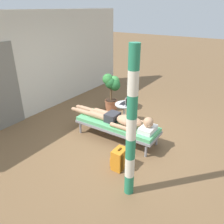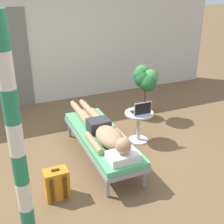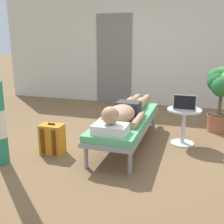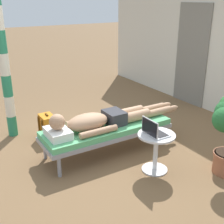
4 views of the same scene
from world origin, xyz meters
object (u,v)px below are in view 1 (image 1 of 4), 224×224
object	(u,v)px
person_reclining	(120,119)
side_table	(124,110)
porch_post	(131,128)
laptop	(126,102)
lounge_chair	(117,125)
potted_plant	(111,86)
backpack	(119,159)

from	to	relation	value
person_reclining	side_table	bearing A→B (deg)	23.72
porch_post	laptop	bearing A→B (deg)	31.69
lounge_chair	laptop	distance (m)	0.84
side_table	lounge_chair	bearing A→B (deg)	-160.75
lounge_chair	person_reclining	bearing A→B (deg)	-90.00
side_table	laptop	size ratio (longest dim) A/B	1.69
lounge_chair	person_reclining	distance (m)	0.18
lounge_chair	porch_post	bearing A→B (deg)	-140.67
person_reclining	laptop	xyz separation A→B (m)	(0.78, 0.29, 0.07)
potted_plant	porch_post	bearing A→B (deg)	-141.33
person_reclining	porch_post	world-z (taller)	porch_post
person_reclining	porch_post	bearing A→B (deg)	-142.59
person_reclining	laptop	size ratio (longest dim) A/B	7.00
lounge_chair	potted_plant	distance (m)	1.69
lounge_chair	backpack	world-z (taller)	backpack
backpack	lounge_chair	bearing A→B (deg)	34.94
person_reclining	potted_plant	world-z (taller)	potted_plant
laptop	person_reclining	bearing A→B (deg)	-159.53
backpack	laptop	bearing A→B (deg)	26.60
backpack	potted_plant	size ratio (longest dim) A/B	0.40
side_table	porch_post	bearing A→B (deg)	-147.29
lounge_chair	potted_plant	xyz separation A→B (m)	(1.30, 1.02, 0.36)
porch_post	side_table	bearing A→B (deg)	32.71
person_reclining	potted_plant	distance (m)	1.71
lounge_chair	backpack	xyz separation A→B (m)	(-0.85, -0.60, -0.15)
backpack	potted_plant	world-z (taller)	potted_plant
lounge_chair	laptop	xyz separation A→B (m)	(0.78, 0.22, 0.24)
lounge_chair	potted_plant	world-z (taller)	potted_plant
backpack	porch_post	world-z (taller)	porch_post
backpack	potted_plant	bearing A→B (deg)	36.82
laptop	backpack	bearing A→B (deg)	-153.40
lounge_chair	porch_post	world-z (taller)	porch_post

